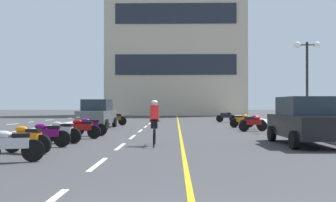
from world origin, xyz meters
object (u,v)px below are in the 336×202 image
Objects in this scene: parked_car_near at (304,121)px; motorcycle_10 at (114,119)px; motorcycle_11 at (115,118)px; motorcycle_1 at (10,145)px; parked_car_mid at (97,114)px; motorcycle_8 at (253,121)px; motorcycle_2 at (27,138)px; street_lamp_mid at (307,65)px; motorcycle_4 at (61,131)px; motorcycle_3 at (46,134)px; cyclist_rider at (154,122)px; motorcycle_5 at (82,128)px; motorcycle_9 at (242,120)px; motorcycle_6 at (89,126)px; motorcycle_12 at (226,117)px.

parked_car_near is 15.72m from motorcycle_10.
motorcycle_1 is at bearing -89.12° from motorcycle_11.
parked_car_mid is 9.68m from motorcycle_8.
motorcycle_2 and motorcycle_11 have the same top height.
motorcycle_4 is at bearing -151.23° from street_lamp_mid.
street_lamp_mid is 14.77m from motorcycle_3.
cyclist_rider reaches higher than motorcycle_10.
parked_car_near is 5.65m from cyclist_rider.
parked_car_near is 9.89m from motorcycle_2.
motorcycle_5 is at bearing -83.87° from parked_car_mid.
street_lamp_mid is 12.86m from motorcycle_5.
cyclist_rider is (3.89, 2.28, 0.41)m from motorcycle_2.
motorcycle_6 is at bearing -141.72° from motorcycle_9.
motorcycle_3 is 1.44m from motorcycle_4.
motorcycle_5 is at bearing -90.68° from motorcycle_6.
parked_car_mid reaches higher than motorcycle_9.
motorcycle_10 is (0.17, 12.24, 0.00)m from motorcycle_4.
motorcycle_5 is at bearing -143.93° from motorcycle_8.
street_lamp_mid is at bearing 38.52° from motorcycle_2.
motorcycle_4 is at bearing -100.17° from motorcycle_5.
motorcycle_12 is (-0.10, 6.88, 0.00)m from motorcycle_9.
parked_car_mid reaches higher than motorcycle_2.
motorcycle_10 is at bearing 89.21° from motorcycle_4.
motorcycle_5 is at bearing -119.32° from motorcycle_12.
motorcycle_8 is (8.88, 6.47, 0.00)m from motorcycle_5.
parked_car_near is 9.40m from motorcycle_4.
motorcycle_2 is at bearing -92.16° from motorcycle_3.
motorcycle_1 and motorcycle_6 have the same top height.
motorcycle_12 is at bearing 106.63° from street_lamp_mid.
parked_car_near is 2.49× the size of motorcycle_5.
motorcycle_11 is (-0.04, 15.63, 0.00)m from motorcycle_3.
motorcycle_1 is at bearing -111.47° from motorcycle_12.
motorcycle_1 and motorcycle_8 have the same top height.
motorcycle_6 is at bearing -88.76° from motorcycle_10.
motorcycle_6 and motorcycle_9 have the same top height.
motorcycle_6 is at bearing 83.82° from motorcycle_4.
motorcycle_9 is at bearing 43.64° from motorcycle_5.
parked_car_near reaches higher than motorcycle_12.
motorcycle_8 is at bearing 90.99° from parked_car_near.
motorcycle_4 is at bearing -89.44° from motorcycle_11.
parked_car_near is 2.55× the size of motorcycle_9.
motorcycle_1 and motorcycle_4 have the same top height.
motorcycle_8 is at bearing 50.68° from motorcycle_2.
motorcycle_2 is (-12.06, -9.60, -3.26)m from street_lamp_mid.
motorcycle_4 is at bearing -131.43° from motorcycle_9.
motorcycle_4 is at bearing -137.70° from motorcycle_8.
parked_car_mid reaches higher than motorcycle_4.
street_lamp_mid is at bearing 44.45° from motorcycle_1.
motorcycle_10 is at bearing 166.04° from motorcycle_9.
motorcycle_1 is (-11.74, -11.51, -3.26)m from street_lamp_mid.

